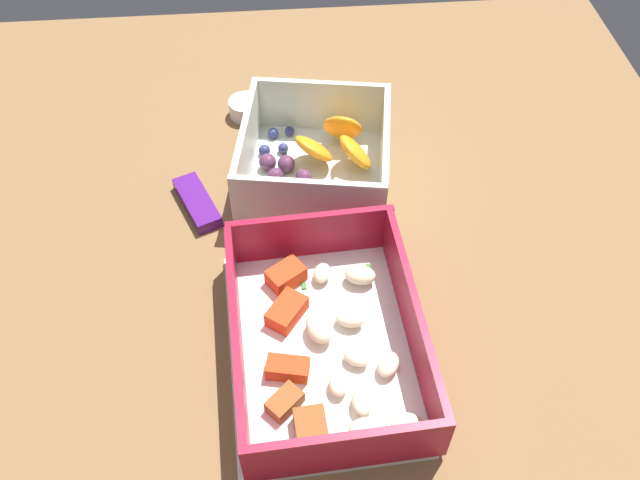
# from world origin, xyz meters

# --- Properties ---
(table_surface) EXTENTS (0.80, 0.80, 0.02)m
(table_surface) POSITION_xyz_m (0.00, 0.00, 0.01)
(table_surface) COLOR brown
(table_surface) RESTS_ON ground
(pasta_container) EXTENTS (0.21, 0.15, 0.05)m
(pasta_container) POSITION_xyz_m (-0.12, -0.00, 0.04)
(pasta_container) COLOR white
(pasta_container) RESTS_ON table_surface
(fruit_bowl) EXTENTS (0.17, 0.16, 0.06)m
(fruit_bowl) POSITION_xyz_m (0.08, -0.01, 0.04)
(fruit_bowl) COLOR silver
(fruit_bowl) RESTS_ON table_surface
(candy_bar) EXTENTS (0.07, 0.05, 0.01)m
(candy_bar) POSITION_xyz_m (0.05, 0.10, 0.03)
(candy_bar) COLOR #51197A
(candy_bar) RESTS_ON table_surface
(paper_cup_liner) EXTENTS (0.04, 0.04, 0.02)m
(paper_cup_liner) POSITION_xyz_m (0.19, 0.05, 0.03)
(paper_cup_liner) COLOR white
(paper_cup_liner) RESTS_ON table_surface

